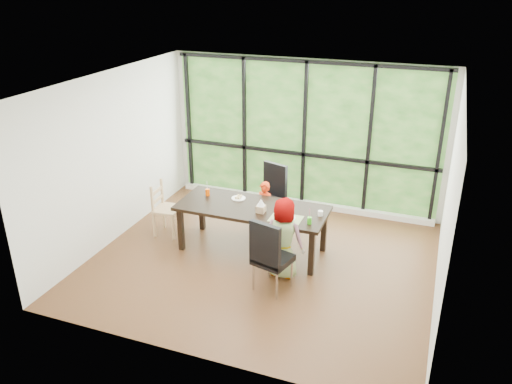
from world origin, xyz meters
TOP-DOWN VIEW (x-y plane):
  - ground at (0.00, 0.00)m, footprint 5.00×5.00m
  - back_wall at (0.00, 2.25)m, footprint 5.00×0.00m
  - foliage_backdrop at (0.00, 2.23)m, footprint 4.80×0.02m
  - window_mullions at (0.00, 2.19)m, footprint 4.80×0.06m
  - window_sill at (0.00, 2.15)m, footprint 4.80×0.12m
  - dining_table at (-0.26, 0.27)m, footprint 2.35×1.06m
  - chair_window_leather at (-0.31, 1.16)m, footprint 0.58×0.58m
  - chair_interior_leather at (0.38, -0.64)m, footprint 0.56×0.56m
  - chair_end_beech at (-1.77, 0.29)m, footprint 0.43×0.45m
  - child_toddler at (-0.26, 0.83)m, footprint 0.38×0.30m
  - child_older at (0.42, -0.26)m, footprint 0.61×0.42m
  - placemat at (0.35, 0.05)m, footprint 0.46×0.34m
  - plate_far at (-0.57, 0.47)m, footprint 0.22×0.22m
  - plate_near at (0.35, 0.06)m, footprint 0.27×0.27m
  - orange_cup at (-1.08, 0.41)m, footprint 0.07×0.07m
  - green_cup at (0.71, 0.02)m, footprint 0.07×0.07m
  - white_mug at (0.79, 0.33)m, footprint 0.08×0.08m
  - tissue_box at (-0.07, 0.13)m, footprint 0.13×0.13m
  - crepe_rolls_far at (-0.57, 0.47)m, footprint 0.10×0.12m
  - crepe_rolls_near at (0.35, 0.06)m, footprint 0.10×0.12m
  - straw_white at (-1.08, 0.41)m, footprint 0.01×0.04m
  - straw_pink at (0.71, 0.02)m, footprint 0.01×0.04m
  - tissue at (-0.07, 0.13)m, footprint 0.12×0.12m

SIDE VIEW (x-z plane):
  - ground at x=0.00m, z-range 0.00..0.00m
  - window_sill at x=0.00m, z-range 0.00..0.10m
  - dining_table at x=-0.26m, z-range 0.00..0.75m
  - chair_end_beech at x=-1.77m, z-range 0.00..0.90m
  - child_toddler at x=-0.26m, z-range 0.00..0.93m
  - chair_window_leather at x=-0.31m, z-range 0.00..1.08m
  - chair_interior_leather at x=0.38m, z-range 0.00..1.08m
  - child_older at x=0.42m, z-range 0.00..1.20m
  - placemat at x=0.35m, z-range 0.75..0.76m
  - plate_far at x=-0.57m, z-range 0.75..0.76m
  - plate_near at x=0.35m, z-range 0.75..0.77m
  - crepe_rolls_far at x=-0.57m, z-range 0.76..0.80m
  - crepe_rolls_near at x=0.35m, z-range 0.77..0.80m
  - white_mug at x=0.79m, z-range 0.75..0.83m
  - green_cup at x=0.71m, z-range 0.75..0.85m
  - tissue_box at x=-0.07m, z-range 0.75..0.86m
  - orange_cup at x=-1.08m, z-range 0.75..0.86m
  - straw_pink at x=0.71m, z-range 0.79..0.99m
  - straw_white at x=-1.08m, z-range 0.80..1.00m
  - tissue at x=-0.07m, z-range 0.86..0.97m
  - back_wall at x=0.00m, z-range -1.15..3.85m
  - foliage_backdrop at x=0.00m, z-range 0.03..2.67m
  - window_mullions at x=0.00m, z-range 0.03..2.67m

